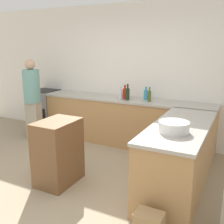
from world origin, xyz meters
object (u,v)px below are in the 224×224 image
object	(u,v)px
dish_soap_bottle	(146,95)
person_by_range	(32,97)
range_oven	(45,110)
olive_oil_bottle	(149,96)
island_table	(58,152)
vinegar_bottle_clear	(121,94)
mixing_bowl	(174,127)
wine_bottle_dark	(128,94)
hot_sauce_bottle	(125,93)

from	to	relation	value
dish_soap_bottle	person_by_range	distance (m)	2.28
range_oven	olive_oil_bottle	world-z (taller)	olive_oil_bottle
island_table	vinegar_bottle_clear	xyz separation A→B (m)	(0.15, 1.72, 0.55)
island_table	mixing_bowl	size ratio (longest dim) A/B	2.56
olive_oil_bottle	wine_bottle_dark	bearing A→B (deg)	-172.90
mixing_bowl	olive_oil_bottle	size ratio (longest dim) A/B	1.33
island_table	person_by_range	xyz separation A→B (m)	(-1.58, 1.21, 0.44)
mixing_bowl	person_by_range	bearing A→B (deg)	162.37
mixing_bowl	vinegar_bottle_clear	xyz separation A→B (m)	(-1.39, 1.50, 0.03)
mixing_bowl	olive_oil_bottle	world-z (taller)	olive_oil_bottle
island_table	vinegar_bottle_clear	world-z (taller)	vinegar_bottle_clear
range_oven	wine_bottle_dark	size ratio (longest dim) A/B	3.08
hot_sauce_bottle	person_by_range	distance (m)	1.88
mixing_bowl	wine_bottle_dark	xyz separation A→B (m)	(-1.24, 1.49, 0.06)
range_oven	wine_bottle_dark	world-z (taller)	wine_bottle_dark
range_oven	hot_sauce_bottle	xyz separation A→B (m)	(2.01, -0.02, 0.56)
wine_bottle_dark	vinegar_bottle_clear	bearing A→B (deg)	175.60
range_oven	island_table	bearing A→B (deg)	-45.19
island_table	dish_soap_bottle	xyz separation A→B (m)	(0.59, 1.90, 0.56)
hot_sauce_bottle	person_by_range	size ratio (longest dim) A/B	0.16
mixing_bowl	wine_bottle_dark	distance (m)	1.94
island_table	range_oven	bearing A→B (deg)	134.81
range_oven	person_by_range	size ratio (longest dim) A/B	0.56
range_oven	island_table	xyz separation A→B (m)	(1.81, -1.82, -0.01)
island_table	mixing_bowl	xyz separation A→B (m)	(1.54, 0.22, 0.53)
dish_soap_bottle	hot_sauce_bottle	distance (m)	0.40
range_oven	olive_oil_bottle	xyz separation A→B (m)	(2.52, -0.07, 0.56)
olive_oil_bottle	mixing_bowl	bearing A→B (deg)	-61.57
range_oven	hot_sauce_bottle	size ratio (longest dim) A/B	3.49
mixing_bowl	wine_bottle_dark	size ratio (longest dim) A/B	1.18
hot_sauce_bottle	vinegar_bottle_clear	xyz separation A→B (m)	(-0.05, -0.08, -0.01)
olive_oil_bottle	person_by_range	xyz separation A→B (m)	(-2.28, -0.55, -0.13)
person_by_range	olive_oil_bottle	bearing A→B (deg)	13.51
range_oven	hot_sauce_bottle	bearing A→B (deg)	-0.69
wine_bottle_dark	mixing_bowl	bearing A→B (deg)	-50.22
person_by_range	dish_soap_bottle	bearing A→B (deg)	17.65
dish_soap_bottle	vinegar_bottle_clear	xyz separation A→B (m)	(-0.44, -0.18, -0.00)
dish_soap_bottle	vinegar_bottle_clear	bearing A→B (deg)	-157.79
island_table	hot_sauce_bottle	size ratio (longest dim) A/B	3.42
range_oven	mixing_bowl	world-z (taller)	mixing_bowl
mixing_bowl	olive_oil_bottle	bearing A→B (deg)	118.43
dish_soap_bottle	olive_oil_bottle	size ratio (longest dim) A/B	0.90
wine_bottle_dark	olive_oil_bottle	xyz separation A→B (m)	(0.41, 0.05, -0.01)
island_table	dish_soap_bottle	bearing A→B (deg)	72.69
island_table	person_by_range	distance (m)	2.03
vinegar_bottle_clear	person_by_range	distance (m)	1.80
person_by_range	vinegar_bottle_clear	bearing A→B (deg)	16.44
dish_soap_bottle	vinegar_bottle_clear	size ratio (longest dim) A/B	1.02
olive_oil_bottle	person_by_range	world-z (taller)	person_by_range
island_table	wine_bottle_dark	distance (m)	1.83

